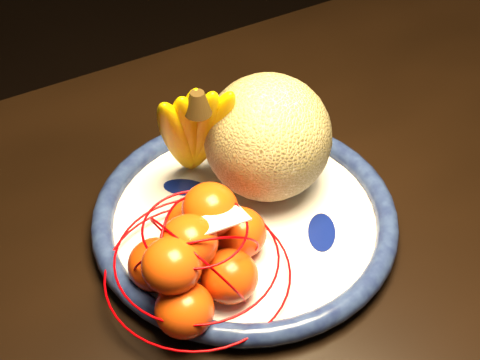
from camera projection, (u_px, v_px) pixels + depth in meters
dining_table at (330, 290)px, 0.92m from camera, size 1.65×1.10×0.78m
fruit_bowl at (245, 218)px, 0.88m from camera, size 0.36×0.36×0.03m
cantaloupe at (268, 137)px, 0.87m from camera, size 0.15×0.15×0.15m
banana_bunch at (193, 128)px, 0.86m from camera, size 0.11×0.12×0.18m
mandarin_bag at (197, 254)px, 0.78m from camera, size 0.26×0.26×0.13m
price_tag at (215, 222)px, 0.75m from camera, size 0.07×0.03×0.01m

